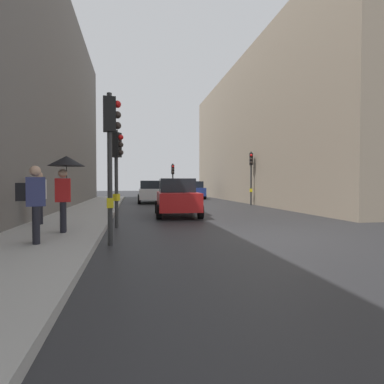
# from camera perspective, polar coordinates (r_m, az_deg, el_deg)

# --- Properties ---
(ground_plane) EXTENTS (120.00, 120.00, 0.00)m
(ground_plane) POSITION_cam_1_polar(r_m,az_deg,el_deg) (9.32, 14.17, -7.91)
(ground_plane) COLOR #28282B
(sidewalk_kerb) EXTENTS (2.77, 40.00, 0.16)m
(sidewalk_kerb) POSITION_cam_1_polar(r_m,az_deg,el_deg) (14.57, -19.66, -4.24)
(sidewalk_kerb) COLOR #A8A5A0
(sidewalk_kerb) RESTS_ON ground
(building_facade_right) EXTENTS (12.00, 29.25, 11.75)m
(building_facade_right) POSITION_cam_1_polar(r_m,az_deg,el_deg) (29.50, 19.32, 9.93)
(building_facade_right) COLOR gray
(building_facade_right) RESTS_ON ground
(traffic_light_near_right) EXTENTS (0.44, 0.37, 3.37)m
(traffic_light_near_right) POSITION_cam_1_polar(r_m,az_deg,el_deg) (11.06, -13.59, 5.66)
(traffic_light_near_right) COLOR #2D2D2D
(traffic_light_near_right) RESTS_ON ground
(traffic_light_mid_street) EXTENTS (0.33, 0.45, 3.79)m
(traffic_light_mid_street) POSITION_cam_1_polar(r_m,az_deg,el_deg) (22.64, 10.76, 4.27)
(traffic_light_mid_street) COLOR #2D2D2D
(traffic_light_mid_street) RESTS_ON ground
(traffic_light_near_left) EXTENTS (0.44, 0.27, 3.73)m
(traffic_light_near_left) POSITION_cam_1_polar(r_m,az_deg,el_deg) (7.97, -14.66, 9.07)
(traffic_light_near_left) COLOR #2D2D2D
(traffic_light_near_left) RESTS_ON ground
(traffic_light_far_median) EXTENTS (0.24, 0.43, 3.32)m
(traffic_light_far_median) POSITION_cam_1_polar(r_m,az_deg,el_deg) (27.96, -3.53, 3.10)
(traffic_light_far_median) COLOR #2D2D2D
(traffic_light_far_median) RESTS_ON ground
(car_red_sedan) EXTENTS (2.19, 4.29, 1.76)m
(car_red_sedan) POSITION_cam_1_polar(r_m,az_deg,el_deg) (14.81, -2.78, -0.97)
(car_red_sedan) COLOR red
(car_red_sedan) RESTS_ON ground
(car_green_estate) EXTENTS (2.11, 4.25, 1.76)m
(car_green_estate) POSITION_cam_1_polar(r_m,az_deg,el_deg) (35.77, -7.71, 0.48)
(car_green_estate) COLOR #2D6038
(car_green_estate) RESTS_ON ground
(car_white_compact) EXTENTS (2.08, 4.23, 1.76)m
(car_white_compact) POSITION_cam_1_polar(r_m,az_deg,el_deg) (25.12, -7.59, 0.04)
(car_white_compact) COLOR silver
(car_white_compact) RESTS_ON ground
(car_blue_van) EXTENTS (2.09, 4.24, 1.76)m
(car_blue_van) POSITION_cam_1_polar(r_m,az_deg,el_deg) (31.40, 0.25, 0.35)
(car_blue_van) COLOR navy
(car_blue_van) RESTS_ON ground
(pedestrian_with_umbrella) EXTENTS (1.00, 1.00, 2.14)m
(pedestrian_with_umbrella) POSITION_cam_1_polar(r_m,az_deg,el_deg) (9.44, -22.15, 3.35)
(pedestrian_with_umbrella) COLOR black
(pedestrian_with_umbrella) RESTS_ON sidewalk_kerb
(pedestrian_with_grey_backpack) EXTENTS (0.65, 0.43, 1.77)m
(pedestrian_with_grey_backpack) POSITION_cam_1_polar(r_m,az_deg,el_deg) (7.91, -27.01, -1.24)
(pedestrian_with_grey_backpack) COLOR black
(pedestrian_with_grey_backpack) RESTS_ON sidewalk_kerb
(pedestrian_with_black_backpack) EXTENTS (0.61, 0.36, 1.77)m
(pedestrian_with_black_backpack) POSITION_cam_1_polar(r_m,az_deg,el_deg) (11.58, -26.39, -0.41)
(pedestrian_with_black_backpack) COLOR black
(pedestrian_with_black_backpack) RESTS_ON sidewalk_kerb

